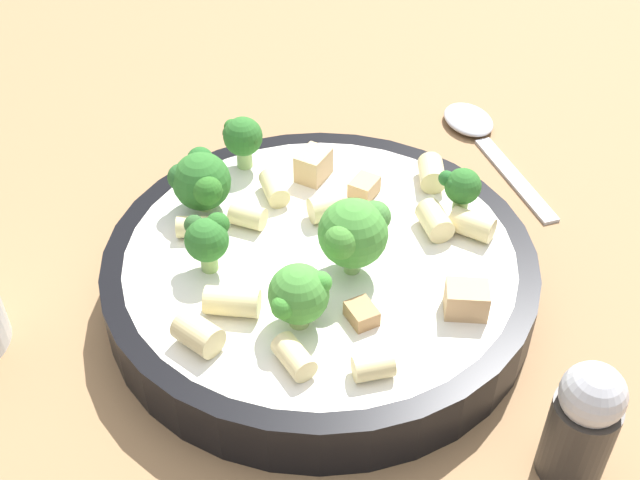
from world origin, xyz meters
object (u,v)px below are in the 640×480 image
broccoli_floret_2 (458,184)px  rigatoni_3 (432,173)px  rigatoni_6 (248,216)px  broccoli_floret_3 (200,180)px  spoon (480,134)px  broccoli_floret_0 (207,238)px  rigatoni_2 (198,334)px  chicken_chunk_3 (364,188)px  rigatoni_0 (274,188)px  rigatoni_1 (472,225)px  chicken_chunk_2 (370,311)px  broccoli_floret_5 (299,295)px  rigatoni_8 (435,221)px  rigatoni_10 (373,367)px  pasta_bowl (320,271)px  rigatoni_9 (328,208)px  rigatoni_4 (232,302)px  rigatoni_7 (294,357)px  pepper_shaker (583,423)px  rigatoni_5 (195,227)px  broccoli_floret_4 (354,233)px  chicken_chunk_1 (313,165)px  chicken_chunk_0 (467,300)px  broccoli_floret_1 (242,137)px

broccoli_floret_2 → rigatoni_3: broccoli_floret_2 is taller
broccoli_floret_2 → rigatoni_6: size_ratio=1.59×
broccoli_floret_3 → spoon: bearing=-78.8°
broccoli_floret_0 → rigatoni_2: 0.06m
rigatoni_3 → spoon: 0.12m
chicken_chunk_3 → broccoli_floret_2: bearing=-128.7°
rigatoni_0 → rigatoni_1: (-0.08, -0.10, 0.00)m
broccoli_floret_3 → chicken_chunk_2: bearing=-155.8°
broccoli_floret_2 → rigatoni_2: broccoli_floret_2 is taller
broccoli_floret_5 → rigatoni_8: 0.11m
rigatoni_10 → pasta_bowl: bearing=-6.3°
broccoli_floret_0 → chicken_chunk_2: size_ratio=2.00×
rigatoni_1 → chicken_chunk_2: bearing=114.6°
broccoli_floret_3 → rigatoni_8: bearing=-121.3°
broccoli_floret_5 → rigatoni_10: bearing=-155.5°
rigatoni_0 → rigatoni_9: 0.04m
pasta_bowl → rigatoni_4: size_ratio=8.66×
broccoli_floret_5 → rigatoni_7: (-0.03, 0.01, -0.01)m
pepper_shaker → rigatoni_10: bearing=50.0°
rigatoni_6 → rigatoni_5: bearing=84.9°
broccoli_floret_4 → broccoli_floret_2: bearing=-72.3°
pasta_bowl → chicken_chunk_3: 0.07m
spoon → rigatoni_10: bearing=137.4°
pasta_bowl → chicken_chunk_1: (0.07, -0.02, 0.02)m
rigatoni_7 → chicken_chunk_1: bearing=-25.5°
spoon → rigatoni_9: bearing=117.3°
broccoli_floret_0 → rigatoni_10: 0.12m
rigatoni_0 → rigatoni_5: bearing=107.1°
spoon → broccoli_floret_5: bearing=127.2°
rigatoni_8 → pepper_shaker: bearing=178.6°
pasta_bowl → chicken_chunk_0: chicken_chunk_0 is taller
rigatoni_5 → chicken_chunk_0: (-0.12, -0.12, 0.00)m
chicken_chunk_1 → pasta_bowl: bearing=160.9°
rigatoni_5 → rigatoni_7: bearing=-171.0°
broccoli_floret_0 → broccoli_floret_5: (-0.06, -0.03, -0.00)m
broccoli_floret_1 → broccoli_floret_4: broccoli_floret_4 is taller
broccoli_floret_3 → broccoli_floret_5: size_ratio=1.17×
rigatoni_2 → rigatoni_0: bearing=-37.3°
broccoli_floret_2 → broccoli_floret_4: bearing=107.7°
pasta_bowl → spoon: bearing=-58.1°
rigatoni_7 → rigatoni_2: bearing=51.8°
chicken_chunk_3 → broccoli_floret_4: bearing=150.2°
rigatoni_5 → rigatoni_10: same height
rigatoni_1 → rigatoni_3: bearing=-2.4°
rigatoni_5 → chicken_chunk_2: bearing=-146.2°
chicken_chunk_0 → chicken_chunk_2: bearing=72.9°
rigatoni_2 → rigatoni_5: 0.09m
rigatoni_10 → spoon: (0.21, -0.19, -0.04)m
rigatoni_10 → chicken_chunk_1: chicken_chunk_1 is taller
broccoli_floret_4 → rigatoni_6: (0.06, 0.04, -0.02)m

